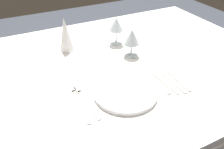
{
  "coord_description": "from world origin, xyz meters",
  "views": [
    {
      "loc": [
        -0.34,
        -0.84,
        1.33
      ],
      "look_at": [
        0.03,
        -0.1,
        0.76
      ],
      "focal_mm": 37.4,
      "sensor_mm": 36.0,
      "label": 1
    }
  ],
  "objects_px": {
    "wine_glass_left": "(132,38)",
    "napkin_folded": "(66,35)",
    "spoon_tea": "(170,73)",
    "wine_glass_centre": "(116,25)",
    "dinner_knife": "(155,80)",
    "fork_outer": "(86,100)",
    "fork_inner": "(79,102)",
    "spoon_soup": "(157,77)",
    "dinner_plate": "(125,92)",
    "spoon_dessert": "(165,75)"
  },
  "relations": [
    {
      "from": "wine_glass_left",
      "to": "napkin_folded",
      "type": "distance_m",
      "value": 0.34
    },
    {
      "from": "spoon_tea",
      "to": "wine_glass_centre",
      "type": "distance_m",
      "value": 0.4
    },
    {
      "from": "dinner_knife",
      "to": "spoon_tea",
      "type": "relative_size",
      "value": 0.97
    },
    {
      "from": "fork_outer",
      "to": "fork_inner",
      "type": "relative_size",
      "value": 0.93
    },
    {
      "from": "spoon_soup",
      "to": "napkin_folded",
      "type": "relative_size",
      "value": 1.26
    },
    {
      "from": "spoon_soup",
      "to": "spoon_tea",
      "type": "height_order",
      "value": "same"
    },
    {
      "from": "spoon_soup",
      "to": "dinner_plate",
      "type": "bearing_deg",
      "value": -168.06
    },
    {
      "from": "wine_glass_centre",
      "to": "napkin_folded",
      "type": "distance_m",
      "value": 0.27
    },
    {
      "from": "dinner_plate",
      "to": "wine_glass_centre",
      "type": "relative_size",
      "value": 1.73
    },
    {
      "from": "fork_outer",
      "to": "wine_glass_centre",
      "type": "relative_size",
      "value": 1.46
    },
    {
      "from": "wine_glass_left",
      "to": "spoon_dessert",
      "type": "bearing_deg",
      "value": -79.39
    },
    {
      "from": "dinner_plate",
      "to": "napkin_folded",
      "type": "height_order",
      "value": "napkin_folded"
    },
    {
      "from": "dinner_plate",
      "to": "spoon_soup",
      "type": "xyz_separation_m",
      "value": [
        0.18,
        0.04,
        -0.01
      ]
    },
    {
      "from": "spoon_tea",
      "to": "dinner_knife",
      "type": "bearing_deg",
      "value": -171.55
    },
    {
      "from": "spoon_soup",
      "to": "wine_glass_left",
      "type": "xyz_separation_m",
      "value": [
        -0.01,
        0.22,
        0.09
      ]
    },
    {
      "from": "spoon_dessert",
      "to": "wine_glass_centre",
      "type": "bearing_deg",
      "value": 97.57
    },
    {
      "from": "fork_inner",
      "to": "wine_glass_left",
      "type": "bearing_deg",
      "value": 31.82
    },
    {
      "from": "wine_glass_left",
      "to": "spoon_soup",
      "type": "bearing_deg",
      "value": -88.51
    },
    {
      "from": "dinner_plate",
      "to": "napkin_folded",
      "type": "distance_m",
      "value": 0.47
    },
    {
      "from": "dinner_knife",
      "to": "napkin_folded",
      "type": "xyz_separation_m",
      "value": [
        -0.26,
        0.43,
        0.09
      ]
    },
    {
      "from": "dinner_knife",
      "to": "fork_inner",
      "type": "bearing_deg",
      "value": 177.93
    },
    {
      "from": "wine_glass_left",
      "to": "dinner_plate",
      "type": "bearing_deg",
      "value": -124.23
    },
    {
      "from": "wine_glass_centre",
      "to": "fork_outer",
      "type": "bearing_deg",
      "value": -130.68
    },
    {
      "from": "spoon_soup",
      "to": "spoon_tea",
      "type": "relative_size",
      "value": 0.97
    },
    {
      "from": "dinner_knife",
      "to": "wine_glass_centre",
      "type": "distance_m",
      "value": 0.4
    },
    {
      "from": "dinner_plate",
      "to": "fork_inner",
      "type": "height_order",
      "value": "dinner_plate"
    },
    {
      "from": "fork_outer",
      "to": "spoon_dessert",
      "type": "distance_m",
      "value": 0.38
    },
    {
      "from": "wine_glass_centre",
      "to": "dinner_knife",
      "type": "bearing_deg",
      "value": -91.2
    },
    {
      "from": "spoon_dessert",
      "to": "fork_inner",
      "type": "bearing_deg",
      "value": 179.8
    },
    {
      "from": "spoon_dessert",
      "to": "spoon_tea",
      "type": "height_order",
      "value": "same"
    },
    {
      "from": "dinner_plate",
      "to": "spoon_soup",
      "type": "height_order",
      "value": "dinner_plate"
    },
    {
      "from": "spoon_dessert",
      "to": "dinner_plate",
      "type": "bearing_deg",
      "value": -171.14
    },
    {
      "from": "dinner_plate",
      "to": "wine_glass_left",
      "type": "bearing_deg",
      "value": 55.77
    },
    {
      "from": "dinner_knife",
      "to": "wine_glass_left",
      "type": "xyz_separation_m",
      "value": [
        0.02,
        0.24,
        0.09
      ]
    },
    {
      "from": "spoon_tea",
      "to": "spoon_dessert",
      "type": "bearing_deg",
      "value": -176.35
    },
    {
      "from": "wine_glass_centre",
      "to": "wine_glass_left",
      "type": "xyz_separation_m",
      "value": [
        0.01,
        -0.15,
        -0.01
      ]
    },
    {
      "from": "fork_outer",
      "to": "wine_glass_centre",
      "type": "bearing_deg",
      "value": 49.32
    },
    {
      "from": "napkin_folded",
      "to": "dinner_plate",
      "type": "bearing_deg",
      "value": -77.97
    },
    {
      "from": "fork_inner",
      "to": "wine_glass_left",
      "type": "height_order",
      "value": "wine_glass_left"
    },
    {
      "from": "dinner_knife",
      "to": "wine_glass_left",
      "type": "distance_m",
      "value": 0.25
    },
    {
      "from": "spoon_soup",
      "to": "spoon_tea",
      "type": "distance_m",
      "value": 0.07
    },
    {
      "from": "fork_outer",
      "to": "spoon_soup",
      "type": "bearing_deg",
      "value": 1.29
    },
    {
      "from": "dinner_plate",
      "to": "wine_glass_left",
      "type": "distance_m",
      "value": 0.33
    },
    {
      "from": "dinner_plate",
      "to": "fork_inner",
      "type": "bearing_deg",
      "value": 169.1
    },
    {
      "from": "fork_outer",
      "to": "dinner_plate",
      "type": "bearing_deg",
      "value": -11.14
    },
    {
      "from": "spoon_dessert",
      "to": "wine_glass_centre",
      "type": "height_order",
      "value": "wine_glass_centre"
    },
    {
      "from": "fork_outer",
      "to": "spoon_soup",
      "type": "height_order",
      "value": "spoon_soup"
    },
    {
      "from": "spoon_tea",
      "to": "napkin_folded",
      "type": "bearing_deg",
      "value": 129.46
    },
    {
      "from": "fork_outer",
      "to": "wine_glass_left",
      "type": "bearing_deg",
      "value": 34.43
    },
    {
      "from": "fork_outer",
      "to": "fork_inner",
      "type": "bearing_deg",
      "value": 170.5
    }
  ]
}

